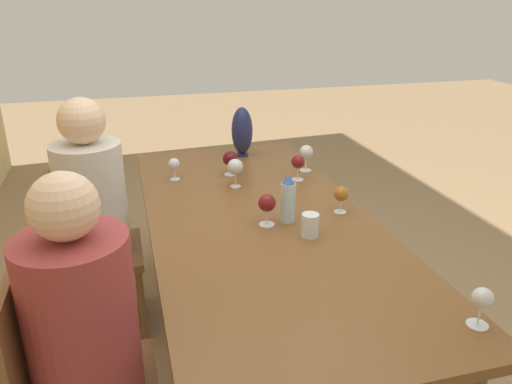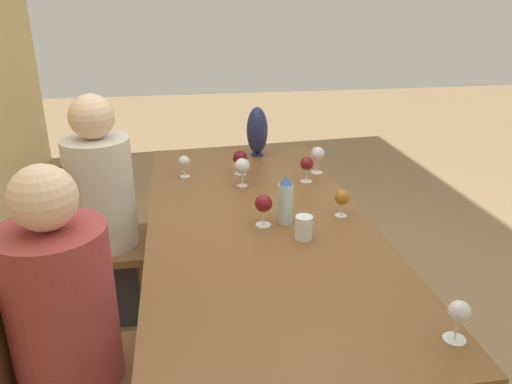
{
  "view_description": "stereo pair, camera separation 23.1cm",
  "coord_description": "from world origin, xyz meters",
  "px_view_note": "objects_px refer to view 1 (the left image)",
  "views": [
    {
      "loc": [
        -2.01,
        0.56,
        1.71
      ],
      "look_at": [
        0.06,
        0.0,
        0.85
      ],
      "focal_mm": 35.0,
      "sensor_mm": 36.0,
      "label": 1
    },
    {
      "loc": [
        -2.05,
        0.34,
        1.71
      ],
      "look_at": [
        0.06,
        0.0,
        0.85
      ],
      "focal_mm": 35.0,
      "sensor_mm": 36.0,
      "label": 2
    }
  ],
  "objects_px": {
    "wine_glass_4": "(482,299)",
    "wine_glass_6": "(298,162)",
    "person_near": "(89,339)",
    "person_far": "(96,212)",
    "wine_glass_1": "(235,167)",
    "wine_glass_3": "(267,204)",
    "wine_glass_7": "(230,159)",
    "water_bottle": "(288,199)",
    "water_tumbler": "(310,225)",
    "wine_glass_0": "(341,194)",
    "wine_glass_2": "(306,153)",
    "chair_far": "(84,247)",
    "wine_glass_5": "(174,165)",
    "vase": "(242,131)"
  },
  "relations": [
    {
      "from": "wine_glass_1",
      "to": "wine_glass_3",
      "type": "bearing_deg",
      "value": -176.59
    },
    {
      "from": "wine_glass_0",
      "to": "wine_glass_2",
      "type": "distance_m",
      "value": 0.6
    },
    {
      "from": "wine_glass_5",
      "to": "wine_glass_0",
      "type": "bearing_deg",
      "value": -132.76
    },
    {
      "from": "water_bottle",
      "to": "person_far",
      "type": "xyz_separation_m",
      "value": [
        0.5,
        0.85,
        -0.18
      ]
    },
    {
      "from": "wine_glass_2",
      "to": "wine_glass_6",
      "type": "relative_size",
      "value": 1.07
    },
    {
      "from": "wine_glass_0",
      "to": "wine_glass_3",
      "type": "height_order",
      "value": "wine_glass_3"
    },
    {
      "from": "person_far",
      "to": "water_tumbler",
      "type": "bearing_deg",
      "value": -126.69
    },
    {
      "from": "vase",
      "to": "wine_glass_6",
      "type": "relative_size",
      "value": 2.18
    },
    {
      "from": "chair_far",
      "to": "water_tumbler",
      "type": "bearing_deg",
      "value": -124.31
    },
    {
      "from": "wine_glass_3",
      "to": "wine_glass_4",
      "type": "height_order",
      "value": "wine_glass_3"
    },
    {
      "from": "wine_glass_3",
      "to": "wine_glass_7",
      "type": "bearing_deg",
      "value": 1.28
    },
    {
      "from": "wine_glass_3",
      "to": "person_near",
      "type": "xyz_separation_m",
      "value": [
        -0.5,
        0.75,
        -0.19
      ]
    },
    {
      "from": "wine_glass_7",
      "to": "water_bottle",
      "type": "bearing_deg",
      "value": -170.28
    },
    {
      "from": "wine_glass_3",
      "to": "water_tumbler",
      "type": "bearing_deg",
      "value": -136.8
    },
    {
      "from": "wine_glass_4",
      "to": "wine_glass_6",
      "type": "relative_size",
      "value": 0.93
    },
    {
      "from": "wine_glass_0",
      "to": "wine_glass_1",
      "type": "height_order",
      "value": "wine_glass_1"
    },
    {
      "from": "wine_glass_5",
      "to": "person_near",
      "type": "distance_m",
      "value": 1.27
    },
    {
      "from": "chair_far",
      "to": "person_near",
      "type": "bearing_deg",
      "value": -175.31
    },
    {
      "from": "wine_glass_5",
      "to": "chair_far",
      "type": "distance_m",
      "value": 0.64
    },
    {
      "from": "wine_glass_3",
      "to": "wine_glass_7",
      "type": "relative_size",
      "value": 1.06
    },
    {
      "from": "wine_glass_2",
      "to": "water_bottle",
      "type": "bearing_deg",
      "value": 152.91
    },
    {
      "from": "water_bottle",
      "to": "wine_glass_2",
      "type": "height_order",
      "value": "water_bottle"
    },
    {
      "from": "wine_glass_3",
      "to": "chair_far",
      "type": "height_order",
      "value": "chair_far"
    },
    {
      "from": "water_tumbler",
      "to": "wine_glass_1",
      "type": "relative_size",
      "value": 0.66
    },
    {
      "from": "wine_glass_7",
      "to": "wine_glass_1",
      "type": "bearing_deg",
      "value": 175.85
    },
    {
      "from": "wine_glass_2",
      "to": "wine_glass_6",
      "type": "bearing_deg",
      "value": 143.96
    },
    {
      "from": "water_bottle",
      "to": "wine_glass_7",
      "type": "distance_m",
      "value": 0.68
    },
    {
      "from": "wine_glass_4",
      "to": "person_far",
      "type": "xyz_separation_m",
      "value": [
        1.37,
        1.18,
        -0.17
      ]
    },
    {
      "from": "wine_glass_2",
      "to": "wine_glass_3",
      "type": "xyz_separation_m",
      "value": [
        -0.64,
        0.42,
        -0.01
      ]
    },
    {
      "from": "wine_glass_6",
      "to": "wine_glass_7",
      "type": "bearing_deg",
      "value": 61.82
    },
    {
      "from": "water_bottle",
      "to": "vase",
      "type": "xyz_separation_m",
      "value": [
        1.0,
        -0.03,
        0.05
      ]
    },
    {
      "from": "wine_glass_1",
      "to": "person_far",
      "type": "relative_size",
      "value": 0.12
    },
    {
      "from": "wine_glass_4",
      "to": "person_near",
      "type": "height_order",
      "value": "person_near"
    },
    {
      "from": "person_near",
      "to": "person_far",
      "type": "distance_m",
      "value": 1.01
    },
    {
      "from": "chair_far",
      "to": "wine_glass_3",
      "type": "bearing_deg",
      "value": -121.64
    },
    {
      "from": "vase",
      "to": "wine_glass_1",
      "type": "distance_m",
      "value": 0.54
    },
    {
      "from": "chair_far",
      "to": "person_near",
      "type": "height_order",
      "value": "person_near"
    },
    {
      "from": "wine_glass_0",
      "to": "wine_glass_7",
      "type": "distance_m",
      "value": 0.75
    },
    {
      "from": "wine_glass_0",
      "to": "wine_glass_2",
      "type": "bearing_deg",
      "value": -4.73
    },
    {
      "from": "wine_glass_1",
      "to": "person_far",
      "type": "distance_m",
      "value": 0.74
    },
    {
      "from": "wine_glass_5",
      "to": "person_near",
      "type": "relative_size",
      "value": 0.1
    },
    {
      "from": "wine_glass_2",
      "to": "wine_glass_7",
      "type": "bearing_deg",
      "value": 83.55
    },
    {
      "from": "wine_glass_2",
      "to": "wine_glass_4",
      "type": "bearing_deg",
      "value": -179.68
    },
    {
      "from": "vase",
      "to": "wine_glass_0",
      "type": "bearing_deg",
      "value": -166.22
    },
    {
      "from": "wine_glass_3",
      "to": "person_far",
      "type": "xyz_separation_m",
      "value": [
        0.51,
        0.75,
        -0.17
      ]
    },
    {
      "from": "wine_glass_4",
      "to": "wine_glass_5",
      "type": "xyz_separation_m",
      "value": [
        1.55,
        0.76,
        -0.01
      ]
    },
    {
      "from": "water_bottle",
      "to": "water_tumbler",
      "type": "distance_m",
      "value": 0.18
    },
    {
      "from": "vase",
      "to": "wine_glass_6",
      "type": "height_order",
      "value": "vase"
    },
    {
      "from": "water_tumbler",
      "to": "wine_glass_6",
      "type": "xyz_separation_m",
      "value": [
        0.66,
        -0.18,
        0.05
      ]
    },
    {
      "from": "wine_glass_0",
      "to": "wine_glass_6",
      "type": "height_order",
      "value": "wine_glass_6"
    }
  ]
}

